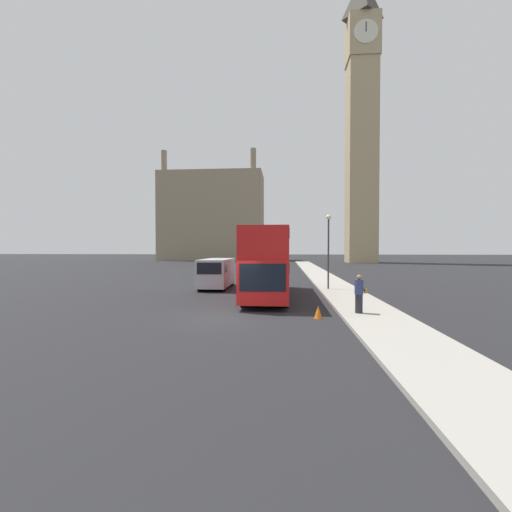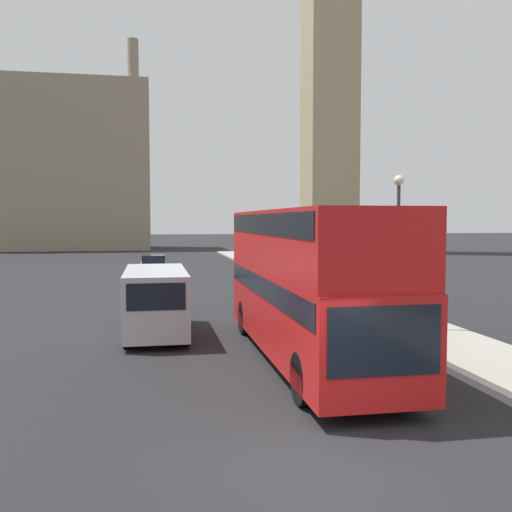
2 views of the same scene
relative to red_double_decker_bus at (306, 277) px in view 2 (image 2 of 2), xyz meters
name	(u,v)px [view 2 (image 2 of 2)]	position (x,y,z in m)	size (l,w,h in m)	color
ground_plane	(329,465)	(-1.48, -6.80, -2.35)	(300.00, 300.00, 0.00)	black
building_block_distant	(52,167)	(-17.25, 65.07, 8.69)	(25.67, 11.77, 26.85)	gray
red_double_decker_bus	(306,277)	(0.00, 0.00, 0.00)	(2.56, 11.02, 4.19)	red
white_van	(156,300)	(-4.13, 4.14, -1.14)	(2.06, 5.44, 2.24)	#B2B7BC
street_lamp	(398,227)	(4.20, 3.26, 1.34)	(0.36, 0.36, 5.32)	#38383D
parked_sedan	(153,266)	(-4.14, 25.28, -1.68)	(1.77, 4.51, 1.47)	#99999E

